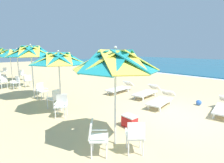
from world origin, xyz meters
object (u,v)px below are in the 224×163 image
at_px(plastic_chair_5, 16,82).
at_px(plastic_chair_6, 3,81).
at_px(plastic_chair_0, 96,136).
at_px(beach_umbrella_1, 59,59).
at_px(plastic_chair_4, 41,90).
at_px(plastic_chair_7, 28,80).
at_px(sun_lounger_1, 162,100).
at_px(beach_umbrella_0, 115,62).
at_px(plastic_chair_3, 54,98).
at_px(beach_umbrella_4, 10,54).
at_px(sun_lounger_2, 147,92).
at_px(plastic_chair_2, 61,104).
at_px(plastic_chair_10, 4,71).
at_px(cooler_box, 130,121).
at_px(beach_ball, 199,103).
at_px(beach_umbrella_2, 31,52).
at_px(sun_lounger_3, 120,88).
at_px(beach_umbrella_3, 17,54).
at_px(plastic_chair_9, 22,74).

distance_m(plastic_chair_5, plastic_chair_6, 0.86).
xyz_separation_m(plastic_chair_0, beach_umbrella_1, (-3.50, 0.73, 1.70)).
xyz_separation_m(plastic_chair_4, plastic_chair_7, (-3.73, 0.38, 0.00)).
bearing_deg(sun_lounger_1, beach_umbrella_0, -74.47).
xyz_separation_m(plastic_chair_3, beach_umbrella_4, (-8.95, 0.24, 1.77)).
relative_size(plastic_chair_5, sun_lounger_2, 0.39).
distance_m(plastic_chair_2, sun_lounger_1, 4.47).
xyz_separation_m(plastic_chair_10, sun_lounger_2, (14.20, 4.32, -0.22)).
distance_m(cooler_box, beach_ball, 4.20).
bearing_deg(beach_umbrella_4, beach_umbrella_0, -0.95).
xyz_separation_m(beach_umbrella_2, plastic_chair_6, (-3.80, -0.76, -1.96)).
xyz_separation_m(sun_lounger_2, cooler_box, (2.02, -3.54, -0.08)).
relative_size(plastic_chair_7, sun_lounger_2, 0.39).
xyz_separation_m(sun_lounger_3, beach_ball, (4.25, 1.01, -0.16)).
distance_m(plastic_chair_3, plastic_chair_6, 6.21).
bearing_deg(beach_umbrella_3, plastic_chair_9, 162.98).
xyz_separation_m(beach_umbrella_3, plastic_chair_9, (-3.36, 1.03, -1.80)).
height_order(plastic_chair_0, plastic_chair_5, same).
xyz_separation_m(beach_umbrella_0, cooler_box, (-0.48, 1.08, -2.05)).
bearing_deg(beach_umbrella_2, plastic_chair_4, 31.13).
xyz_separation_m(plastic_chair_3, plastic_chair_7, (-5.67, 0.51, 0.00)).
distance_m(plastic_chair_2, cooler_box, 2.73).
height_order(beach_umbrella_2, plastic_chair_10, beach_umbrella_2).
xyz_separation_m(sun_lounger_3, cooler_box, (3.74, -3.16, -0.08)).
bearing_deg(beach_umbrella_3, plastic_chair_10, 177.68).
xyz_separation_m(beach_umbrella_2, sun_lounger_2, (3.78, 4.77, -2.17)).
relative_size(beach_umbrella_2, beach_umbrella_3, 1.06).
height_order(plastic_chair_0, beach_umbrella_3, beach_umbrella_3).
bearing_deg(beach_ball, plastic_chair_10, -163.54).
bearing_deg(plastic_chair_5, beach_umbrella_4, 171.45).
bearing_deg(plastic_chair_0, beach_umbrella_3, 175.86).
distance_m(beach_umbrella_3, plastic_chair_9, 3.95).
xyz_separation_m(plastic_chair_3, sun_lounger_3, (-0.28, 4.26, -0.22)).
relative_size(beach_umbrella_3, plastic_chair_9, 3.10).
relative_size(plastic_chair_9, plastic_chair_10, 1.00).
bearing_deg(plastic_chair_9, beach_ball, 17.58).
bearing_deg(plastic_chair_9, beach_umbrella_4, -69.59).
bearing_deg(sun_lounger_3, plastic_chair_3, -86.21).
xyz_separation_m(plastic_chair_6, plastic_chair_9, (-3.12, 1.96, 0.00)).
bearing_deg(sun_lounger_3, plastic_chair_10, -162.50).
bearing_deg(plastic_chair_9, sun_lounger_1, 13.20).
bearing_deg(cooler_box, plastic_chair_6, -168.31).
bearing_deg(plastic_chair_10, beach_umbrella_1, -1.16).
xyz_separation_m(beach_umbrella_2, sun_lounger_1, (5.20, 4.04, -2.17)).
relative_size(sun_lounger_3, beach_ball, 8.87).
bearing_deg(beach_umbrella_2, beach_umbrella_4, 176.89).
distance_m(plastic_chair_2, sun_lounger_3, 4.64).
xyz_separation_m(plastic_chair_2, plastic_chair_10, (-13.83, 0.50, 0.00)).
bearing_deg(plastic_chair_7, beach_umbrella_3, -116.49).
height_order(plastic_chair_0, plastic_chair_9, same).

